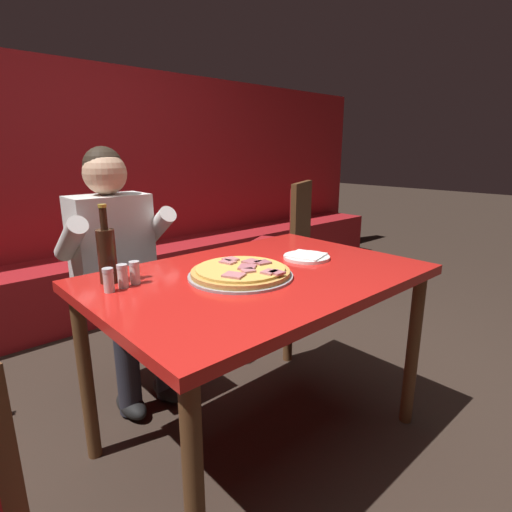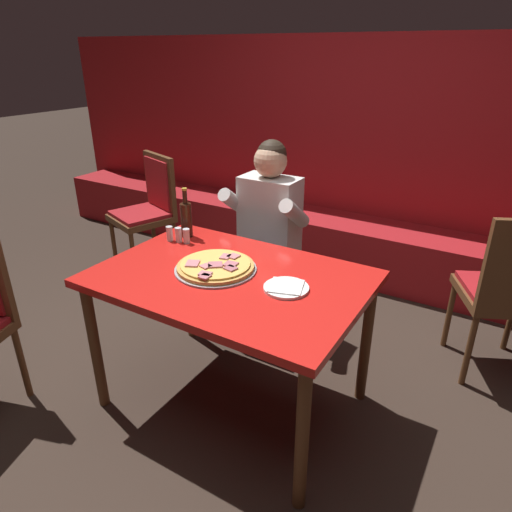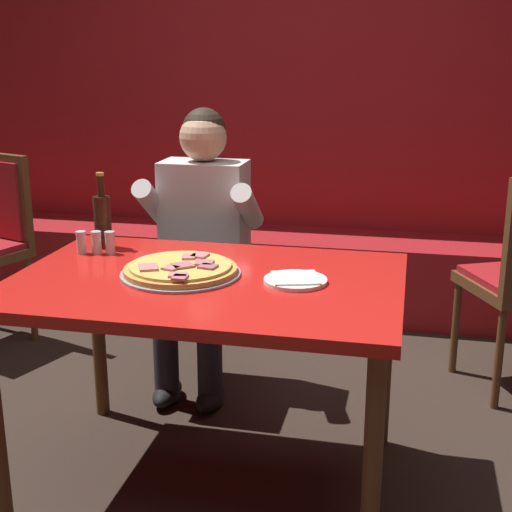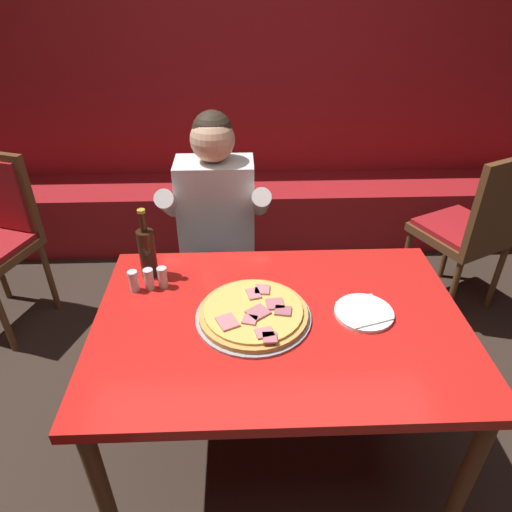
{
  "view_description": "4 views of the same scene",
  "coord_description": "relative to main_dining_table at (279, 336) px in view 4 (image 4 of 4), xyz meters",
  "views": [
    {
      "loc": [
        -1.05,
        -1.13,
        1.26
      ],
      "look_at": [
        0.04,
        0.06,
        0.83
      ],
      "focal_mm": 28.0,
      "sensor_mm": 36.0,
      "label": 1
    },
    {
      "loc": [
        1.13,
        -1.63,
        1.78
      ],
      "look_at": [
        0.04,
        0.18,
        0.82
      ],
      "focal_mm": 32.0,
      "sensor_mm": 36.0,
      "label": 2
    },
    {
      "loc": [
        0.66,
        -2.19,
        1.51
      ],
      "look_at": [
        0.15,
        0.1,
        0.83
      ],
      "focal_mm": 50.0,
      "sensor_mm": 36.0,
      "label": 3
    },
    {
      "loc": [
        -0.13,
        -1.22,
        1.84
      ],
      "look_at": [
        -0.07,
        0.3,
        0.85
      ],
      "focal_mm": 32.0,
      "sensor_mm": 36.0,
      "label": 4
    }
  ],
  "objects": [
    {
      "name": "beer_bottle",
      "position": [
        -0.5,
        0.29,
        0.19
      ],
      "size": [
        0.07,
        0.07,
        0.29
      ],
      "color": "black",
      "rests_on": "main_dining_table"
    },
    {
      "name": "shaker_red_pepper_flakes",
      "position": [
        -0.49,
        0.2,
        0.12
      ],
      "size": [
        0.04,
        0.04,
        0.09
      ],
      "color": "silver",
      "rests_on": "main_dining_table"
    },
    {
      "name": "dining_chair_far_left",
      "position": [
        1.19,
        0.98,
        -0.1
      ],
      "size": [
        0.59,
        0.59,
        1.02
      ],
      "color": "brown",
      "rests_on": "ground_plane"
    },
    {
      "name": "booth_wall_panel",
      "position": [
        0.0,
        2.18,
        0.26
      ],
      "size": [
        6.8,
        0.16,
        1.9
      ],
      "primitive_type": "cube",
      "color": "#A3191E",
      "rests_on": "ground_plane"
    },
    {
      "name": "pizza",
      "position": [
        -0.09,
        0.01,
        0.1
      ],
      "size": [
        0.41,
        0.41,
        0.05
      ],
      "color": "#9E9EA3",
      "rests_on": "main_dining_table"
    },
    {
      "name": "diner_seated_blue_shirt",
      "position": [
        -0.25,
        0.76,
        0.01
      ],
      "size": [
        0.53,
        0.53,
        1.27
      ],
      "color": "black",
      "rests_on": "ground_plane"
    },
    {
      "name": "shaker_oregano",
      "position": [
        -0.44,
        0.21,
        0.12
      ],
      "size": [
        0.04,
        0.04,
        0.09
      ],
      "color": "silver",
      "rests_on": "main_dining_table"
    },
    {
      "name": "plate_white_paper",
      "position": [
        0.3,
        0.01,
        0.09
      ],
      "size": [
        0.21,
        0.21,
        0.02
      ],
      "color": "white",
      "rests_on": "main_dining_table"
    },
    {
      "name": "booth_bench",
      "position": [
        0.0,
        1.86,
        -0.46
      ],
      "size": [
        6.46,
        0.48,
        0.46
      ],
      "primitive_type": "cube",
      "color": "#A3191E",
      "rests_on": "ground_plane"
    },
    {
      "name": "ground_plane",
      "position": [
        0.0,
        0.0,
        -0.69
      ],
      "size": [
        24.0,
        24.0,
        0.0
      ],
      "primitive_type": "plane",
      "color": "#33261E"
    },
    {
      "name": "shaker_black_pepper",
      "position": [
        -0.54,
        0.19,
        0.12
      ],
      "size": [
        0.04,
        0.04,
        0.09
      ],
      "color": "silver",
      "rests_on": "main_dining_table"
    },
    {
      "name": "main_dining_table",
      "position": [
        0.0,
        0.0,
        0.0
      ],
      "size": [
        1.31,
        0.9,
        0.78
      ],
      "color": "brown",
      "rests_on": "ground_plane"
    }
  ]
}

